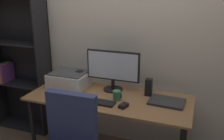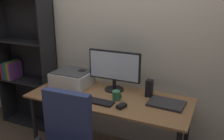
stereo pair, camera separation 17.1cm
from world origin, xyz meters
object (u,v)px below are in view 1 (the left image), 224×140
object	(u,v)px
keyboard	(100,102)
coffee_mug	(117,95)
monitor	(113,68)
mouse	(124,106)
printer	(70,79)
laptop	(167,102)
speaker_left	(80,78)
desk	(109,105)
speaker_right	(149,87)
bookshelf	(19,64)

from	to	relation	value
keyboard	coffee_mug	world-z (taller)	coffee_mug
monitor	mouse	xyz separation A→B (m)	(0.23, -0.35, -0.23)
mouse	printer	world-z (taller)	printer
laptop	printer	size ratio (longest dim) A/B	0.80
coffee_mug	speaker_left	size ratio (longest dim) A/B	0.53
desk	monitor	world-z (taller)	monitor
desk	monitor	distance (m)	0.38
laptop	speaker_left	bearing A→B (deg)	176.62
keyboard	coffee_mug	size ratio (longest dim) A/B	3.19
keyboard	speaker_left	world-z (taller)	speaker_left
speaker_left	laptop	bearing A→B (deg)	-6.84
keyboard	speaker_right	bearing A→B (deg)	42.78
speaker_right	speaker_left	bearing A→B (deg)	180.00
speaker_left	printer	world-z (taller)	speaker_left
coffee_mug	printer	size ratio (longest dim) A/B	0.23
mouse	printer	xyz separation A→B (m)	(-0.70, 0.29, 0.06)
coffee_mug	keyboard	bearing A→B (deg)	-135.53
printer	mouse	bearing A→B (deg)	-22.54
keyboard	laptop	distance (m)	0.62
bookshelf	coffee_mug	bearing A→B (deg)	-14.06
keyboard	speaker_left	bearing A→B (deg)	140.16
mouse	keyboard	bearing A→B (deg)	-165.22
printer	monitor	bearing A→B (deg)	6.97
speaker_left	coffee_mug	bearing A→B (deg)	-22.88
printer	bookshelf	world-z (taller)	bookshelf
mouse	coffee_mug	world-z (taller)	coffee_mug
keyboard	printer	xyz separation A→B (m)	(-0.47, 0.28, 0.07)
laptop	speaker_left	world-z (taller)	speaker_left
coffee_mug	speaker_left	bearing A→B (deg)	157.12
printer	speaker_left	bearing A→B (deg)	27.55
monitor	coffee_mug	bearing A→B (deg)	-61.52
desk	keyboard	bearing A→B (deg)	-101.69
laptop	speaker_left	size ratio (longest dim) A/B	1.88
mouse	coffee_mug	bearing A→B (deg)	146.63
desk	speaker_right	xyz separation A→B (m)	(0.35, 0.18, 0.17)
speaker_left	bookshelf	size ratio (longest dim) A/B	0.10
laptop	mouse	bearing A→B (deg)	-143.51
keyboard	laptop	size ratio (longest dim) A/B	0.91
desk	monitor	size ratio (longest dim) A/B	2.85
desk	printer	xyz separation A→B (m)	(-0.50, 0.13, 0.17)
monitor	keyboard	size ratio (longest dim) A/B	1.92
desk	printer	bearing A→B (deg)	165.92
coffee_mug	printer	distance (m)	0.61
monitor	coffee_mug	distance (m)	0.32
monitor	coffee_mug	world-z (taller)	monitor
mouse	speaker_right	bearing A→B (deg)	83.07
desk	laptop	size ratio (longest dim) A/B	4.97
coffee_mug	laptop	distance (m)	0.47
keyboard	coffee_mug	distance (m)	0.18
desk	coffee_mug	size ratio (longest dim) A/B	17.50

